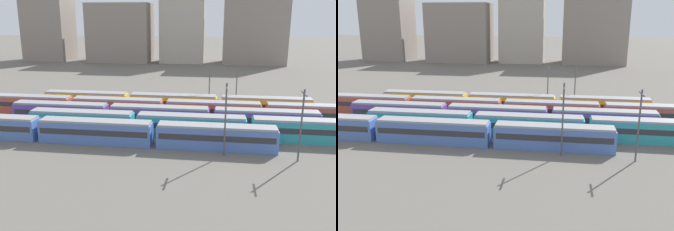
% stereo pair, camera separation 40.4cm
% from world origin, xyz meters
% --- Properties ---
extents(ground_plane, '(600.00, 600.00, 0.00)m').
position_xyz_m(ground_plane, '(0.00, 10.40, 0.00)').
color(ground_plane, '#666059').
extents(train_track_0, '(55.80, 3.06, 3.75)m').
position_xyz_m(train_track_0, '(7.13, 0.00, 1.90)').
color(train_track_0, '#4C70BC').
rests_on(train_track_0, ground_plane).
extents(train_track_2, '(55.80, 3.06, 3.75)m').
position_xyz_m(train_track_2, '(15.55, 10.40, 1.90)').
color(train_track_2, '#6B429E').
rests_on(train_track_2, ground_plane).
extents(train_track_3, '(93.60, 3.06, 3.75)m').
position_xyz_m(train_track_3, '(25.15, 15.60, 1.90)').
color(train_track_3, '#BC4C38').
rests_on(train_track_3, ground_plane).
extents(train_track_4, '(55.80, 3.06, 3.75)m').
position_xyz_m(train_track_4, '(16.74, 20.80, 1.90)').
color(train_track_4, yellow).
rests_on(train_track_4, ground_plane).
extents(catenary_pole_0, '(0.24, 3.20, 10.18)m').
position_xyz_m(catenary_pole_0, '(37.36, -3.28, 5.64)').
color(catenary_pole_0, '#4C4C51').
rests_on(catenary_pole_0, ground_plane).
extents(catenary_pole_1, '(0.24, 3.20, 9.60)m').
position_xyz_m(catenary_pole_1, '(24.06, 24.05, 5.34)').
color(catenary_pole_1, '#4C4C51').
rests_on(catenary_pole_1, ground_plane).
extents(catenary_pole_2, '(0.24, 3.20, 10.65)m').
position_xyz_m(catenary_pole_2, '(27.21, -2.71, 5.88)').
color(catenary_pole_2, '#4C4C51').
rests_on(catenary_pole_2, ground_plane).
extents(catenary_pole_3, '(0.24, 3.20, 9.57)m').
position_xyz_m(catenary_pole_3, '(29.71, 23.51, 5.33)').
color(catenary_pole_3, '#4C4C51').
rests_on(catenary_pole_3, ground_plane).
extents(distant_building_0, '(18.98, 16.72, 48.93)m').
position_xyz_m(distant_building_0, '(-50.51, 105.07, 24.47)').
color(distant_building_0, gray).
rests_on(distant_building_0, ground_plane).
extents(distant_building_1, '(26.53, 18.19, 24.76)m').
position_xyz_m(distant_building_1, '(-17.42, 105.07, 12.38)').
color(distant_building_1, gray).
rests_on(distant_building_1, ground_plane).
extents(distant_building_2, '(18.39, 13.37, 33.31)m').
position_xyz_m(distant_building_2, '(9.72, 105.07, 16.66)').
color(distant_building_2, '#B2A899').
rests_on(distant_building_2, ground_plane).
extents(distant_building_3, '(25.47, 16.84, 29.83)m').
position_xyz_m(distant_building_3, '(39.62, 105.07, 14.92)').
color(distant_building_3, gray).
rests_on(distant_building_3, ground_plane).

